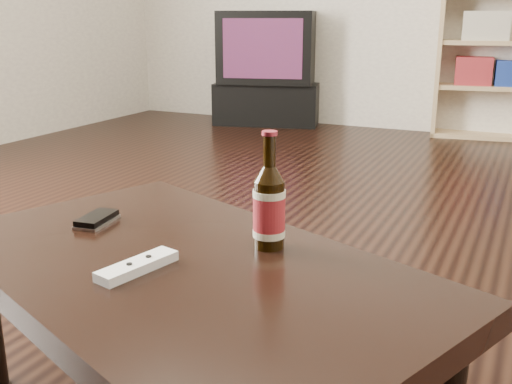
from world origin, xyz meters
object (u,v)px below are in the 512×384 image
at_px(tv_stand, 267,103).
at_px(beer_bottle, 269,208).
at_px(remote, 137,266).
at_px(bookshelf, 491,38).
at_px(coffee_table, 182,285).
at_px(tv, 268,47).
at_px(phone, 97,220).

xyz_separation_m(tv_stand, beer_bottle, (1.58, -3.50, 0.32)).
bearing_deg(remote, bookshelf, 99.09).
bearing_deg(coffee_table, tv_stand, 111.81).
bearing_deg(remote, tv_stand, 123.87).
bearing_deg(coffee_table, tv, 111.81).
xyz_separation_m(coffee_table, phone, (-0.30, 0.11, 0.06)).
bearing_deg(phone, remote, -44.60).
relative_size(tv, beer_bottle, 3.47).
bearing_deg(bookshelf, beer_bottle, -99.44).
height_order(bookshelf, coffee_table, bookshelf).
relative_size(beer_bottle, remote, 1.39).
bearing_deg(bookshelf, phone, -105.90).
bearing_deg(remote, coffee_table, 69.79).
xyz_separation_m(tv_stand, phone, (1.16, -3.53, 0.24)).
relative_size(tv, phone, 7.00).
height_order(tv, beer_bottle, tv).
height_order(tv, coffee_table, tv).
bearing_deg(phone, tv_stand, 99.85).
relative_size(bookshelf, coffee_table, 1.13).
distance_m(coffee_table, phone, 0.32).
xyz_separation_m(bookshelf, remote, (-0.28, -3.91, -0.31)).
bearing_deg(tv_stand, beer_bottle, -80.14).
relative_size(tv_stand, bookshelf, 0.62).
distance_m(coffee_table, beer_bottle, 0.24).
bearing_deg(bookshelf, coffee_table, -101.26).
distance_m(tv, bookshelf, 1.70).
height_order(bookshelf, remote, bookshelf).
bearing_deg(coffee_table, phone, 160.10).
height_order(coffee_table, remote, remote).
xyz_separation_m(coffee_table, beer_bottle, (0.13, 0.14, 0.14)).
relative_size(tv, coffee_table, 0.70).
relative_size(coffee_table, beer_bottle, 4.95).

